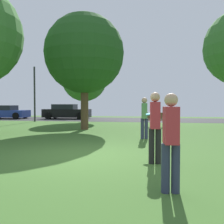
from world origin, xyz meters
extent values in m
plane|color=#3D6628|center=(0.00, 0.00, 0.00)|extent=(44.00, 44.00, 0.00)
cube|color=#28282B|center=(0.00, 16.00, 0.00)|extent=(44.00, 6.40, 0.01)
cylinder|color=brown|center=(-1.95, 6.85, 1.39)|extent=(0.43, 0.43, 2.78)
sphere|color=#23511E|center=(-1.95, 6.85, 4.28)|extent=(4.47, 4.47, 4.47)
cylinder|color=brown|center=(-3.62, 12.59, 1.21)|extent=(0.29, 0.29, 2.43)
sphere|color=#38702D|center=(-3.62, 12.59, 3.48)|extent=(3.63, 3.63, 3.63)
cylinder|color=#2D334C|center=(1.62, 3.63, 0.42)|extent=(0.14, 0.14, 0.84)
cylinder|color=#2D334C|center=(1.46, 3.61, 0.42)|extent=(0.14, 0.14, 0.84)
cube|color=#51894C|center=(1.54, 3.62, 1.16)|extent=(0.25, 0.34, 0.63)
sphere|color=tan|center=(1.54, 3.62, 1.59)|extent=(0.23, 0.23, 0.23)
cylinder|color=black|center=(1.87, -0.58, 0.42)|extent=(0.14, 0.14, 0.85)
cylinder|color=black|center=(2.03, -0.57, 0.42)|extent=(0.14, 0.14, 0.85)
cube|color=#B72D38|center=(1.95, -0.58, 1.17)|extent=(0.25, 0.34, 0.64)
sphere|color=tan|center=(1.95, -0.58, 1.60)|extent=(0.23, 0.23, 0.23)
cylinder|color=#2D334C|center=(2.11, -2.50, 0.40)|extent=(0.14, 0.14, 0.80)
cylinder|color=#2D334C|center=(2.27, -2.49, 0.40)|extent=(0.14, 0.14, 0.80)
cube|color=#B72D38|center=(2.19, -2.50, 1.09)|extent=(0.26, 0.34, 0.60)
sphere|color=tan|center=(2.19, -2.50, 1.50)|extent=(0.22, 0.22, 0.22)
cylinder|color=#2DB2E0|center=(1.83, 0.70, 1.15)|extent=(0.37, 0.37, 0.09)
cube|color=#233893|center=(-12.51, 15.67, 0.49)|extent=(4.20, 1.71, 0.69)
cube|color=black|center=(-12.72, 15.67, 1.08)|extent=(2.02, 1.51, 0.48)
cylinder|color=black|center=(-11.04, 16.53, 0.32)|extent=(0.64, 0.22, 0.64)
cylinder|color=black|center=(-11.04, 14.82, 0.32)|extent=(0.64, 0.22, 0.64)
cube|color=black|center=(-6.50, 16.37, 0.55)|extent=(4.54, 1.71, 0.79)
cube|color=black|center=(-6.73, 16.37, 1.18)|extent=(2.18, 1.51, 0.48)
cylinder|color=black|center=(-4.91, 17.22, 0.32)|extent=(0.64, 0.22, 0.64)
cylinder|color=black|center=(-4.91, 15.51, 0.32)|extent=(0.64, 0.22, 0.64)
cylinder|color=black|center=(-8.09, 17.22, 0.32)|extent=(0.64, 0.22, 0.64)
cylinder|color=black|center=(-8.09, 15.51, 0.32)|extent=(0.64, 0.22, 0.64)
cube|color=brown|center=(2.11, 8.93, 0.45)|extent=(1.60, 0.44, 0.06)
cube|color=brown|center=(2.11, 9.13, 0.70)|extent=(1.60, 0.06, 0.40)
cube|color=#333338|center=(2.71, 8.93, 0.23)|extent=(0.10, 0.40, 0.45)
cube|color=#333338|center=(1.51, 8.93, 0.23)|extent=(0.10, 0.40, 0.45)
cylinder|color=#2D2D33|center=(-7.75, 12.20, 2.25)|extent=(0.14, 0.14, 4.50)
camera|label=1|loc=(1.92, -6.50, 1.43)|focal=39.16mm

